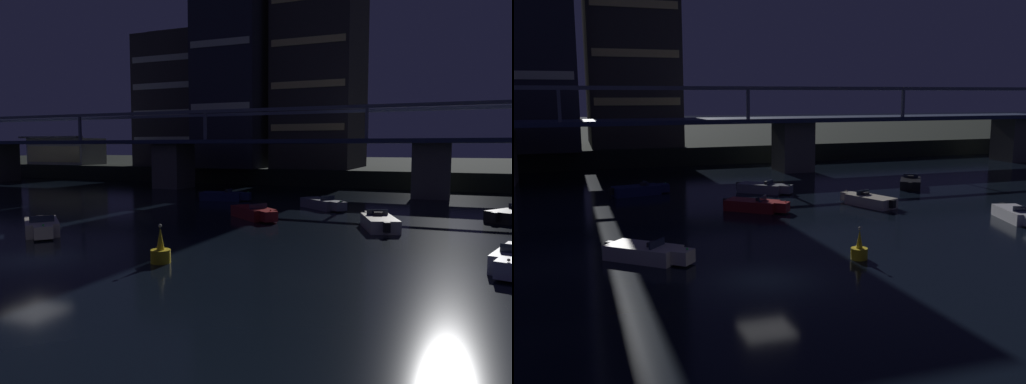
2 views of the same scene
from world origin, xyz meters
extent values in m
plane|color=black|center=(0.00, 0.00, 0.00)|extent=(400.00, 400.00, 0.00)
cube|color=black|center=(0.00, 84.13, 1.10)|extent=(240.00, 80.00, 2.20)
cube|color=#605B51|center=(-15.34, 36.13, 2.77)|extent=(3.60, 4.40, 5.55)
cube|color=#605B51|center=(15.34, 36.13, 2.77)|extent=(3.60, 4.40, 5.55)
cube|color=#2D3856|center=(0.00, 36.13, 5.78)|extent=(98.06, 6.40, 0.45)
cube|color=slate|center=(0.00, 33.23, 9.20)|extent=(98.06, 0.36, 0.36)
cube|color=slate|center=(0.00, 39.03, 9.20)|extent=(98.06, 0.36, 0.36)
cube|color=slate|center=(-27.62, 33.23, 7.60)|extent=(0.30, 0.30, 3.20)
cube|color=slate|center=(-9.21, 33.23, 7.60)|extent=(0.30, 0.30, 3.20)
cube|color=slate|center=(9.21, 33.23, 7.60)|extent=(0.30, 0.30, 3.20)
cube|color=#38332D|center=(-23.30, 53.00, 12.30)|extent=(12.27, 13.22, 20.19)
cube|color=beige|center=(-23.30, 46.34, 6.24)|extent=(11.29, 0.10, 0.90)
cube|color=beige|center=(-23.30, 46.34, 10.28)|extent=(11.29, 0.10, 0.90)
cube|color=beige|center=(-23.30, 46.34, 14.31)|extent=(11.29, 0.10, 0.90)
cube|color=beige|center=(-23.30, 46.34, 18.35)|extent=(11.29, 0.10, 0.90)
cube|color=#38332D|center=(-23.30, 53.00, 22.69)|extent=(8.59, 9.25, 0.60)
cube|color=#282833|center=(-12.00, 48.07, 23.12)|extent=(9.52, 11.28, 41.83)
cube|color=beige|center=(-12.00, 42.37, 10.57)|extent=(8.76, 0.10, 0.90)
cube|color=beige|center=(-12.00, 42.37, 18.93)|extent=(8.76, 0.10, 0.90)
cube|color=#38332D|center=(-0.65, 51.97, 16.01)|extent=(10.80, 13.78, 27.62)
cube|color=#F2D172|center=(-0.65, 45.04, 7.72)|extent=(9.94, 0.10, 0.90)
cube|color=#F2D172|center=(-0.65, 45.04, 13.25)|extent=(9.94, 0.10, 0.90)
cube|color=#F2D172|center=(-0.65, 45.04, 18.77)|extent=(9.94, 0.10, 0.90)
cube|color=#B2AD9E|center=(-44.41, 48.13, 4.40)|extent=(12.00, 6.00, 4.40)
cube|color=#EAD88C|center=(-44.41, 45.08, 3.96)|extent=(11.20, 0.10, 2.64)
cube|color=#4C4C51|center=(-44.41, 44.53, 6.75)|extent=(12.40, 1.60, 0.30)
cube|color=silver|center=(19.87, 4.42, 0.45)|extent=(1.20, 1.13, 0.70)
sphere|color=beige|center=(19.80, 4.18, 0.88)|extent=(0.12, 0.12, 0.12)
cube|color=gray|center=(7.33, 23.28, 0.40)|extent=(4.14, 3.90, 0.80)
cube|color=gray|center=(9.16, 21.72, 0.45)|extent=(1.33, 1.34, 0.70)
cube|color=#283342|center=(7.98, 22.72, 0.98)|extent=(0.95, 1.09, 0.36)
cube|color=#262628|center=(7.78, 22.89, 0.92)|extent=(0.67, 0.69, 0.24)
cube|color=black|center=(5.69, 24.67, 0.50)|extent=(0.51, 0.51, 0.60)
sphere|color=#33D84C|center=(9.35, 21.56, 0.88)|extent=(0.12, 0.12, 0.12)
cube|color=beige|center=(-5.08, 5.28, 0.40)|extent=(4.13, 3.93, 0.80)
cube|color=beige|center=(-3.27, 3.69, 0.45)|extent=(1.33, 1.34, 0.70)
cube|color=#283342|center=(-4.44, 4.72, 0.98)|extent=(0.96, 1.08, 0.36)
cube|color=#262628|center=(-4.63, 4.88, 0.92)|extent=(0.67, 0.68, 0.24)
cube|color=black|center=(-6.71, 6.69, 0.50)|extent=(0.51, 0.51, 0.60)
sphere|color=#33D84C|center=(-3.08, 3.53, 0.88)|extent=(0.12, 0.12, 0.12)
cube|color=black|center=(21.41, 21.41, 0.40)|extent=(3.65, 4.26, 0.80)
cube|color=black|center=(20.23, 19.61, 0.50)|extent=(0.50, 0.50, 0.60)
cube|color=#19234C|center=(-3.25, 25.54, 0.40)|extent=(4.18, 2.51, 0.80)
cube|color=#19234C|center=(-0.89, 26.00, 0.45)|extent=(1.07, 1.14, 0.70)
cube|color=#283342|center=(-2.41, 25.70, 0.98)|extent=(0.35, 1.34, 0.36)
cube|color=#262628|center=(-2.66, 25.66, 0.92)|extent=(0.50, 0.63, 0.24)
cube|color=black|center=(-5.37, 25.14, 0.50)|extent=(0.42, 0.42, 0.60)
sphere|color=#33D84C|center=(-0.64, 26.04, 0.88)|extent=(0.12, 0.12, 0.12)
cube|color=maroon|center=(4.20, 15.87, 0.40)|extent=(4.15, 3.89, 0.80)
cube|color=maroon|center=(6.04, 14.32, 0.45)|extent=(1.33, 1.34, 0.70)
cube|color=#283342|center=(4.85, 15.32, 0.98)|extent=(0.95, 1.10, 0.36)
cube|color=#262628|center=(4.66, 15.48, 0.92)|extent=(0.67, 0.69, 0.24)
cube|color=black|center=(2.55, 17.25, 0.50)|extent=(0.51, 0.51, 0.60)
sphere|color=red|center=(6.23, 14.16, 0.88)|extent=(0.12, 0.12, 0.12)
cube|color=beige|center=(13.45, 14.50, 0.40)|extent=(3.00, 4.29, 0.80)
cube|color=beige|center=(12.65, 16.77, 0.45)|extent=(1.23, 1.18, 0.70)
cube|color=#283342|center=(13.17, 15.30, 0.98)|extent=(1.31, 0.54, 0.36)
cube|color=#262628|center=(13.25, 15.06, 0.92)|extent=(0.66, 0.56, 0.24)
cube|color=black|center=(14.16, 12.46, 0.50)|extent=(0.46, 0.46, 0.60)
sphere|color=beige|center=(12.56, 17.00, 0.88)|extent=(0.12, 0.12, 0.12)
cylinder|color=yellow|center=(5.76, 1.73, 0.30)|extent=(0.90, 0.90, 0.60)
cone|color=yellow|center=(5.76, 1.73, 1.10)|extent=(0.36, 0.36, 1.00)
sphere|color=#F2EAB2|center=(5.76, 1.73, 1.68)|extent=(0.16, 0.16, 0.16)
camera|label=1|loc=(17.95, -16.25, 5.18)|focal=34.03mm
camera|label=2|loc=(-8.40, -24.84, 8.69)|focal=40.72mm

